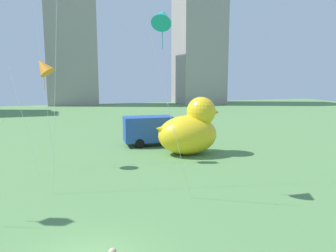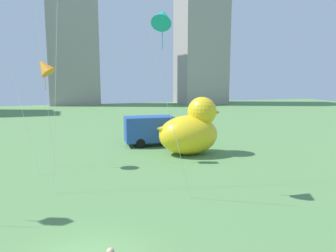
% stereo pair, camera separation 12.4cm
% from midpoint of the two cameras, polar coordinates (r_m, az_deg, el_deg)
% --- Properties ---
extents(giant_inflatable_duck, '(5.99, 3.84, 4.96)m').
position_cam_midpoint_polar(giant_inflatable_duck, '(28.20, 3.73, -0.70)').
color(giant_inflatable_duck, yellow).
rests_on(giant_inflatable_duck, ground).
extents(box_truck, '(6.62, 2.72, 2.85)m').
position_cam_midpoint_polar(box_truck, '(31.90, -2.33, -0.79)').
color(box_truck, '#264CA5').
rests_on(box_truck, ground).
extents(city_skyline, '(80.60, 16.28, 37.12)m').
position_cam_midpoint_polar(city_skyline, '(77.43, -20.76, 15.82)').
color(city_skyline, gray).
rests_on(city_skyline, ground).
extents(kite_teal, '(2.56, 2.24, 10.65)m').
position_cam_midpoint_polar(kite_teal, '(18.43, -1.21, 18.52)').
color(kite_teal, silver).
rests_on(kite_teal, ground).
extents(kite_orange, '(3.27, 3.17, 8.18)m').
position_cam_midpoint_polar(kite_orange, '(25.32, -21.15, 9.68)').
color(kite_orange, silver).
rests_on(kite_orange, ground).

